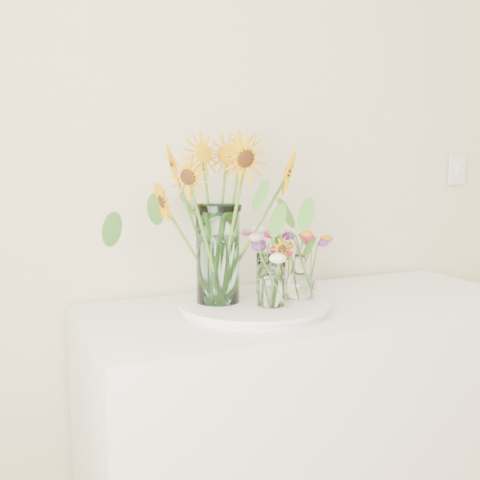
{
  "coord_description": "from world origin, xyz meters",
  "views": [
    {
      "loc": [
        -1.3,
        0.36,
        1.36
      ],
      "look_at": [
        -0.6,
        1.93,
        1.12
      ],
      "focal_mm": 45.0,
      "sensor_mm": 36.0,
      "label": 1
    }
  ],
  "objects_px": {
    "small_vase_b": "(300,277)",
    "small_vase_c": "(268,274)",
    "mason_jar": "(218,254)",
    "counter": "(310,441)",
    "tray": "(254,307)",
    "small_vase_a": "(271,284)"
  },
  "relations": [
    {
      "from": "small_vase_b",
      "to": "small_vase_c",
      "type": "bearing_deg",
      "value": 117.43
    },
    {
      "from": "mason_jar",
      "to": "counter",
      "type": "bearing_deg",
      "value": -7.42
    },
    {
      "from": "tray",
      "to": "small_vase_b",
      "type": "height_order",
      "value": "small_vase_b"
    },
    {
      "from": "counter",
      "to": "small_vase_a",
      "type": "relative_size",
      "value": 10.29
    },
    {
      "from": "mason_jar",
      "to": "small_vase_a",
      "type": "relative_size",
      "value": 2.18
    },
    {
      "from": "tray",
      "to": "small_vase_b",
      "type": "relative_size",
      "value": 3.06
    },
    {
      "from": "tray",
      "to": "mason_jar",
      "type": "relative_size",
      "value": 1.43
    },
    {
      "from": "tray",
      "to": "mason_jar",
      "type": "height_order",
      "value": "mason_jar"
    },
    {
      "from": "small_vase_b",
      "to": "mason_jar",
      "type": "bearing_deg",
      "value": 167.51
    },
    {
      "from": "small_vase_a",
      "to": "small_vase_b",
      "type": "height_order",
      "value": "small_vase_b"
    },
    {
      "from": "counter",
      "to": "small_vase_a",
      "type": "xyz_separation_m",
      "value": [
        -0.18,
        -0.07,
        0.54
      ]
    },
    {
      "from": "mason_jar",
      "to": "small_vase_a",
      "type": "distance_m",
      "value": 0.18
    },
    {
      "from": "counter",
      "to": "small_vase_b",
      "type": "relative_size",
      "value": 10.1
    },
    {
      "from": "counter",
      "to": "tray",
      "type": "height_order",
      "value": "tray"
    },
    {
      "from": "counter",
      "to": "tray",
      "type": "xyz_separation_m",
      "value": [
        -0.2,
        -0.0,
        0.46
      ]
    },
    {
      "from": "mason_jar",
      "to": "small_vase_c",
      "type": "height_order",
      "value": "mason_jar"
    },
    {
      "from": "small_vase_b",
      "to": "small_vase_c",
      "type": "height_order",
      "value": "small_vase_b"
    },
    {
      "from": "mason_jar",
      "to": "small_vase_b",
      "type": "height_order",
      "value": "mason_jar"
    },
    {
      "from": "small_vase_b",
      "to": "small_vase_a",
      "type": "bearing_deg",
      "value": -157.85
    },
    {
      "from": "mason_jar",
      "to": "tray",
      "type": "bearing_deg",
      "value": -21.9
    },
    {
      "from": "small_vase_b",
      "to": "small_vase_c",
      "type": "xyz_separation_m",
      "value": [
        -0.05,
        0.11,
        -0.0
      ]
    },
    {
      "from": "small_vase_a",
      "to": "small_vase_c",
      "type": "xyz_separation_m",
      "value": [
        0.07,
        0.16,
        -0.0
      ]
    }
  ]
}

